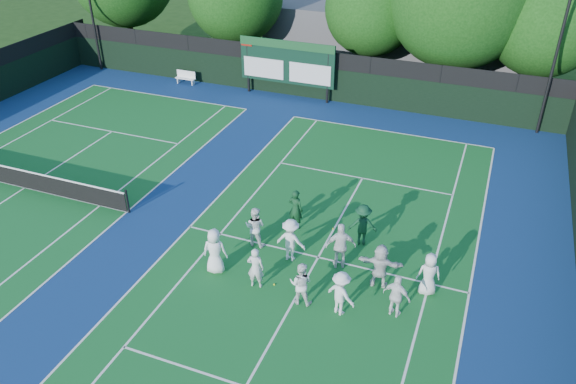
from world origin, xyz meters
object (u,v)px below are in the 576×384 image
(scoreboard, at_px, (287,63))
(bench, at_px, (186,77))
(coach_left, at_px, (296,209))
(tennis_net, at_px, (23,178))

(scoreboard, relative_size, bench, 4.43)
(bench, bearing_deg, coach_left, -45.69)
(scoreboard, relative_size, coach_left, 3.46)
(scoreboard, height_order, tennis_net, scoreboard)
(bench, height_order, coach_left, coach_left)
(tennis_net, xyz_separation_m, coach_left, (12.50, 1.55, 0.37))
(scoreboard, height_order, bench, scoreboard)
(scoreboard, xyz_separation_m, tennis_net, (-6.99, -14.59, -1.70))
(bench, bearing_deg, tennis_net, -89.98)
(scoreboard, relative_size, tennis_net, 0.53)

